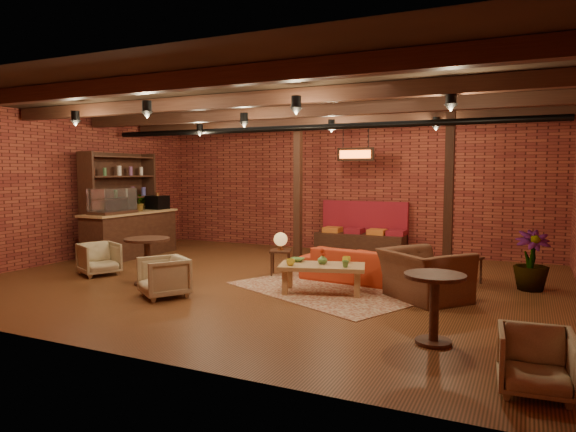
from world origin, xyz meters
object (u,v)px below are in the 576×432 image
at_px(armchair_a, 99,257).
at_px(coffee_table, 321,268).
at_px(side_table_lamp, 281,243).
at_px(side_table_book, 467,259).
at_px(armchair_right, 425,267).
at_px(armchair_far, 536,359).
at_px(plant_tall, 534,201).
at_px(round_table_left, 147,253).
at_px(armchair_b, 164,275).
at_px(sofa, 360,265).
at_px(round_table_right, 434,297).

bearing_deg(armchair_a, coffee_table, -58.57).
bearing_deg(side_table_lamp, side_table_book, 11.97).
xyz_separation_m(side_table_lamp, armchair_right, (2.82, -0.76, -0.11)).
xyz_separation_m(side_table_lamp, armchair_far, (4.33, -3.73, -0.30)).
distance_m(side_table_lamp, armchair_right, 2.92).
relative_size(coffee_table, plant_tall, 0.50).
bearing_deg(side_table_lamp, armchair_a, -155.15).
distance_m(round_table_left, armchair_right, 4.67).
bearing_deg(armchair_far, armchair_b, 160.22).
bearing_deg(plant_tall, sofa, -168.02).
relative_size(sofa, side_table_lamp, 2.55).
bearing_deg(armchair_b, armchair_right, 56.07).
bearing_deg(armchair_b, side_table_book, 69.12).
height_order(side_table_book, plant_tall, plant_tall).
bearing_deg(plant_tall, armchair_right, -136.32).
height_order(coffee_table, armchair_a, coffee_table).
height_order(armchair_a, armchair_right, armchair_right).
height_order(armchair_a, plant_tall, plant_tall).
distance_m(side_table_lamp, round_table_right, 4.29).
xyz_separation_m(coffee_table, side_table_lamp, (-1.22, 1.01, 0.21)).
relative_size(sofa, round_table_left, 2.57).
distance_m(armchair_b, side_table_book, 5.17).
height_order(coffee_table, armchair_far, coffee_table).
height_order(sofa, round_table_left, round_table_left).
distance_m(armchair_a, side_table_book, 6.77).
relative_size(coffee_table, armchair_b, 2.15).
bearing_deg(round_table_right, armchair_right, 103.21).
xyz_separation_m(armchair_a, armchair_far, (7.46, -2.28, -0.02)).
xyz_separation_m(sofa, armchair_right, (1.27, -0.83, 0.21)).
relative_size(armchair_b, armchair_right, 0.59).
relative_size(side_table_book, plant_tall, 0.19).
bearing_deg(side_table_lamp, round_table_left, -135.91).
distance_m(coffee_table, side_table_lamp, 1.60).
bearing_deg(armchair_b, armchair_far, 18.45).
bearing_deg(sofa, plant_tall, -161.28).
xyz_separation_m(sofa, coffee_table, (-0.32, -1.08, 0.11)).
relative_size(coffee_table, side_table_book, 2.70).
height_order(sofa, side_table_book, sofa).
distance_m(round_table_right, armchair_far, 1.44).
bearing_deg(plant_tall, armchair_a, -164.18).
relative_size(coffee_table, armchair_a, 2.20).
height_order(sofa, armchair_right, armchair_right).
bearing_deg(round_table_right, armchair_a, 168.51).
height_order(round_table_left, armchair_b, round_table_left).
bearing_deg(round_table_right, sofa, 121.62).
xyz_separation_m(side_table_lamp, plant_tall, (4.30, 0.65, 0.87)).
distance_m(round_table_left, armchair_a, 1.42).
distance_m(armchair_right, armchair_far, 3.34).
height_order(coffee_table, round_table_right, round_table_right).
height_order(side_table_lamp, side_table_book, side_table_lamp).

